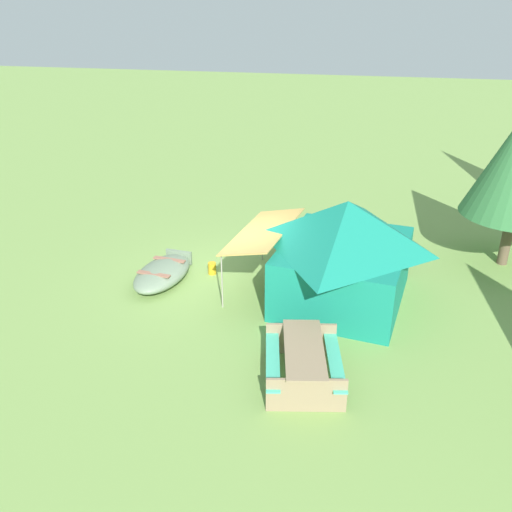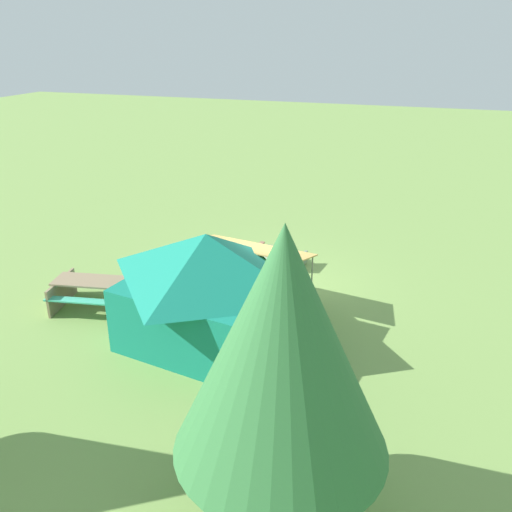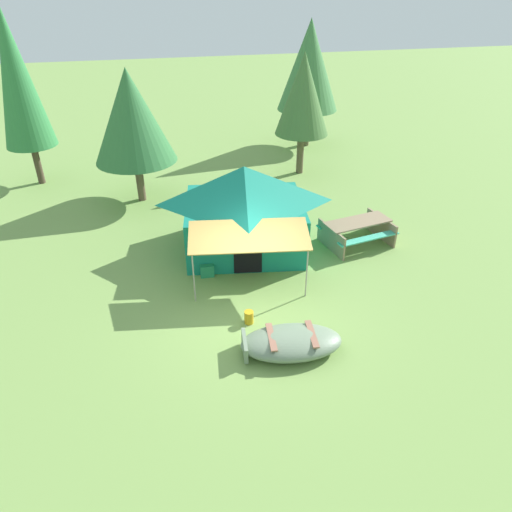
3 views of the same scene
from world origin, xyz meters
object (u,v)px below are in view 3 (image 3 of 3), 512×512
pine_tree_back_left (16,78)px  beached_rowboat (291,342)px  canvas_cabin_tent (245,208)px  pine_tree_far_center (131,116)px  fuel_can (249,317)px  pine_tree_back_right (303,95)px  picnic_table (357,229)px  cooler_box (206,267)px  pine_tree_side (309,66)px

pine_tree_back_left → beached_rowboat: bearing=-59.7°
canvas_cabin_tent → pine_tree_back_left: 9.87m
pine_tree_far_center → beached_rowboat: bearing=-71.9°
pine_tree_back_left → pine_tree_far_center: pine_tree_back_left is taller
fuel_can → pine_tree_back_left: bearing=120.3°
beached_rowboat → pine_tree_far_center: 9.75m
beached_rowboat → fuel_can: bearing=120.3°
fuel_can → canvas_cabin_tent: bearing=79.3°
fuel_can → pine_tree_back_right: bearing=65.3°
beached_rowboat → pine_tree_back_left: pine_tree_back_left is taller
picnic_table → pine_tree_back_right: pine_tree_back_right is taller
pine_tree_far_center → pine_tree_back_right: bearing=11.2°
cooler_box → pine_tree_side: (6.16, 9.98, 3.37)m
pine_tree_side → canvas_cabin_tent: bearing=-118.6°
canvas_cabin_tent → fuel_can: bearing=-100.7°
pine_tree_side → picnic_table: bearing=-99.2°
pine_tree_far_center → cooler_box: bearing=-73.7°
pine_tree_back_left → pine_tree_far_center: bearing=-33.8°
picnic_table → pine_tree_far_center: bearing=142.4°
fuel_can → pine_tree_side: size_ratio=0.06×
canvas_cabin_tent → pine_tree_far_center: size_ratio=1.02×
picnic_table → pine_tree_back_left: size_ratio=0.35×
fuel_can → pine_tree_back_left: size_ratio=0.05×
cooler_box → pine_tree_far_center: size_ratio=0.12×
canvas_cabin_tent → picnic_table: canvas_cabin_tent is taller
picnic_table → fuel_can: (-3.98, -2.95, -0.32)m
canvas_cabin_tent → pine_tree_side: bearing=61.4°
beached_rowboat → canvas_cabin_tent: canvas_cabin_tent is taller
picnic_table → pine_tree_back_left: (-9.99, 7.31, 3.44)m
pine_tree_back_right → pine_tree_side: pine_tree_side is taller
pine_tree_back_left → cooler_box: bearing=-55.9°
pine_tree_back_right → pine_tree_far_center: 6.49m
picnic_table → pine_tree_side: 9.99m
fuel_can → pine_tree_side: 13.93m
beached_rowboat → picnic_table: size_ratio=1.05×
picnic_table → cooler_box: picnic_table is taller
beached_rowboat → pine_tree_back_right: (3.47, 10.15, 2.86)m
picnic_table → pine_tree_back_right: (0.16, 6.04, 2.63)m
cooler_box → fuel_can: size_ratio=1.66×
pine_tree_back_left → pine_tree_back_right: size_ratio=1.37×
picnic_table → pine_tree_back_left: pine_tree_back_left is taller
beached_rowboat → pine_tree_side: size_ratio=0.43×
beached_rowboat → canvas_cabin_tent: bearing=90.2°
pine_tree_back_right → pine_tree_side: bearing=67.9°
beached_rowboat → canvas_cabin_tent: size_ratio=0.50×
canvas_cabin_tent → pine_tree_back_left: bearing=134.4°
canvas_cabin_tent → pine_tree_side: size_ratio=0.85×
beached_rowboat → cooler_box: beached_rowboat is taller
cooler_box → pine_tree_far_center: pine_tree_far_center is taller
pine_tree_back_left → pine_tree_far_center: (3.78, -2.53, -0.92)m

